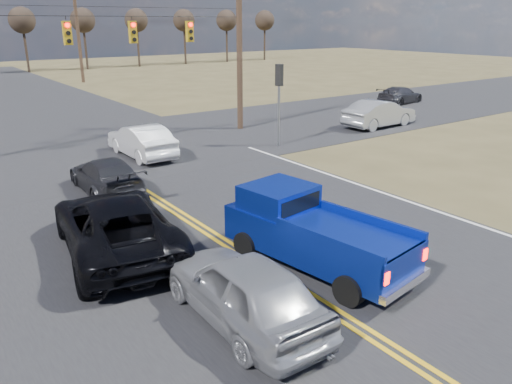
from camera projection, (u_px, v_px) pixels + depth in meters
ground at (377, 341)px, 9.52m from camera, size 160.00×160.00×0.00m
road_main at (154, 198)px, 17.20m from camera, size 14.00×120.00×0.02m
road_cross at (81, 152)px, 23.34m from camera, size 120.00×12.00×0.02m
signal_gantry at (81, 39)px, 21.81m from camera, size 19.60×4.83×10.00m
utility_poles at (74, 35)px, 20.87m from camera, size 19.60×58.32×10.00m
treeline at (20, 23)px, 28.36m from camera, size 87.00×117.80×7.40m
pickup_truck at (311, 232)px, 12.19m from camera, size 2.54×5.12×1.84m
silver_suv at (244, 289)px, 9.94m from camera, size 1.83×4.34×1.47m
black_suv at (116, 225)px, 12.92m from camera, size 3.45×5.97×1.56m
white_car_queue at (141, 141)px, 22.28m from camera, size 1.57×4.42×1.45m
dgrey_car_queue at (106, 176)px, 17.61m from camera, size 1.92×4.34×1.24m
cross_car_east_near at (379, 114)px, 28.55m from camera, size 1.77×4.75×1.55m
cross_car_east_far at (400, 95)px, 36.83m from camera, size 2.32×4.46×1.24m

